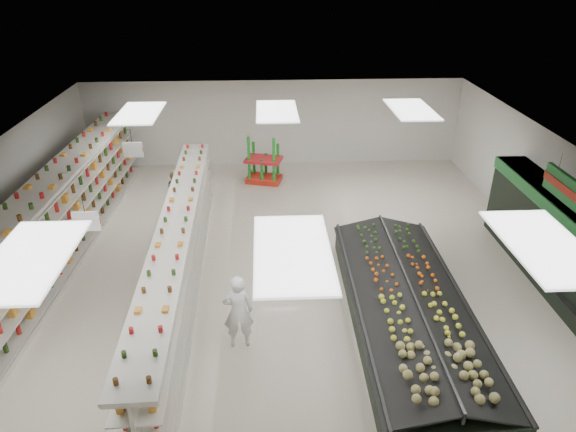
{
  "coord_description": "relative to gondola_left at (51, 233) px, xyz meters",
  "views": [
    {
      "loc": [
        -0.41,
        -10.79,
        7.26
      ],
      "look_at": [
        0.18,
        0.98,
        1.24
      ],
      "focal_mm": 32.0,
      "sensor_mm": 36.0,
      "label": 1
    }
  ],
  "objects": [
    {
      "name": "floor",
      "position": [
        5.77,
        -0.69,
        -1.05
      ],
      "size": [
        16.0,
        16.0,
        0.0
      ],
      "primitive_type": "plane",
      "color": "beige",
      "rests_on": "ground"
    },
    {
      "name": "ceiling",
      "position": [
        5.77,
        -0.69,
        2.15
      ],
      "size": [
        14.0,
        16.0,
        0.02
      ],
      "primitive_type": "cube",
      "color": "white",
      "rests_on": "wall_back"
    },
    {
      "name": "wall_back",
      "position": [
        5.77,
        7.31,
        0.55
      ],
      "size": [
        14.0,
        0.02,
        3.2
      ],
      "primitive_type": "cube",
      "color": "white",
      "rests_on": "floor"
    },
    {
      "name": "wall_right",
      "position": [
        12.77,
        -0.69,
        0.55
      ],
      "size": [
        0.02,
        16.0,
        3.2
      ],
      "primitive_type": "cube",
      "color": "white",
      "rests_on": "floor"
    },
    {
      "name": "aisle_sign_near",
      "position": [
        1.97,
        -2.69,
        1.7
      ],
      "size": [
        0.52,
        0.06,
        0.75
      ],
      "color": "white",
      "rests_on": "ceiling"
    },
    {
      "name": "aisle_sign_far",
      "position": [
        1.97,
        1.31,
        1.7
      ],
      "size": [
        0.52,
        0.06,
        0.75
      ],
      "color": "white",
      "rests_on": "ceiling"
    },
    {
      "name": "gondola_left",
      "position": [
        0.0,
        0.0,
        0.0
      ],
      "size": [
        1.48,
        13.22,
        2.29
      ],
      "rotation": [
        0.0,
        0.0,
        -0.04
      ],
      "color": "silver",
      "rests_on": "floor"
    },
    {
      "name": "gondola_center",
      "position": [
        3.32,
        -1.03,
        -0.2
      ],
      "size": [
        1.04,
        10.67,
        1.85
      ],
      "rotation": [
        0.0,
        0.0,
        0.02
      ],
      "color": "silver",
      "rests_on": "floor"
    },
    {
      "name": "produce_island",
      "position": [
        8.39,
        -2.68,
        -0.59
      ],
      "size": [
        2.57,
        6.84,
        1.02
      ],
      "rotation": [
        0.0,
        0.0,
        -0.02
      ],
      "color": "black",
      "rests_on": "floor"
    },
    {
      "name": "soda_endcap",
      "position": [
        5.35,
        5.48,
        -0.28
      ],
      "size": [
        1.41,
        1.13,
        1.58
      ],
      "rotation": [
        0.0,
        0.0,
        -0.26
      ],
      "color": "red",
      "rests_on": "floor"
    },
    {
      "name": "shopper_main",
      "position": [
        4.77,
        -3.12,
        -0.2
      ],
      "size": [
        0.65,
        0.45,
        1.69
      ],
      "primitive_type": "imported",
      "rotation": [
        0.0,
        0.0,
        3.22
      ],
      "color": "white",
      "rests_on": "floor"
    },
    {
      "name": "shopper_background",
      "position": [
        2.71,
        2.91,
        -0.28
      ],
      "size": [
        0.54,
        0.8,
        1.54
      ],
      "primitive_type": "imported",
      "rotation": [
        0.0,
        0.0,
        1.68
      ],
      "color": "tan",
      "rests_on": "floor"
    }
  ]
}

